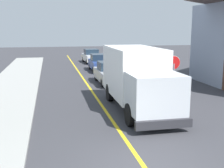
{
  "coord_description": "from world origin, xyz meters",
  "views": [
    {
      "loc": [
        -2.72,
        -7.75,
        4.21
      ],
      "look_at": [
        0.35,
        6.4,
        1.4
      ],
      "focal_mm": 46.21,
      "sensor_mm": 36.0,
      "label": 1
    }
  ],
  "objects_px": {
    "parked_car_near": "(109,73)",
    "parked_car_mid": "(100,63)",
    "parked_car_far": "(91,56)",
    "parked_van_across": "(156,73)",
    "stop_sign": "(174,69)",
    "box_truck": "(137,76)"
  },
  "relations": [
    {
      "from": "parked_car_near",
      "to": "parked_car_mid",
      "type": "distance_m",
      "value": 6.73
    },
    {
      "from": "parked_car_mid",
      "to": "parked_car_far",
      "type": "distance_m",
      "value": 7.06
    },
    {
      "from": "parked_car_mid",
      "to": "parked_van_across",
      "type": "relative_size",
      "value": 0.99
    },
    {
      "from": "parked_car_mid",
      "to": "parked_car_far",
      "type": "bearing_deg",
      "value": 88.49
    },
    {
      "from": "parked_van_across",
      "to": "stop_sign",
      "type": "xyz_separation_m",
      "value": [
        -0.91,
        -5.21,
        1.06
      ]
    },
    {
      "from": "parked_van_across",
      "to": "parked_car_mid",
      "type": "bearing_deg",
      "value": 111.68
    },
    {
      "from": "parked_van_across",
      "to": "stop_sign",
      "type": "distance_m",
      "value": 5.4
    },
    {
      "from": "parked_car_mid",
      "to": "parked_car_far",
      "type": "height_order",
      "value": "same"
    },
    {
      "from": "box_truck",
      "to": "stop_sign",
      "type": "relative_size",
      "value": 2.72
    },
    {
      "from": "parked_car_near",
      "to": "parked_car_far",
      "type": "xyz_separation_m",
      "value": [
        0.6,
        13.78,
        0.0
      ]
    },
    {
      "from": "box_truck",
      "to": "stop_sign",
      "type": "bearing_deg",
      "value": 25.44
    },
    {
      "from": "stop_sign",
      "to": "parked_van_across",
      "type": "bearing_deg",
      "value": 80.06
    },
    {
      "from": "box_truck",
      "to": "parked_van_across",
      "type": "xyz_separation_m",
      "value": [
        3.51,
        6.45,
        -0.97
      ]
    },
    {
      "from": "parked_car_mid",
      "to": "parked_car_far",
      "type": "relative_size",
      "value": 0.99
    },
    {
      "from": "parked_car_near",
      "to": "stop_sign",
      "type": "bearing_deg",
      "value": -67.56
    },
    {
      "from": "parked_car_mid",
      "to": "stop_sign",
      "type": "distance_m",
      "value": 13.1
    },
    {
      "from": "box_truck",
      "to": "parked_van_across",
      "type": "relative_size",
      "value": 1.61
    },
    {
      "from": "parked_car_near",
      "to": "parked_van_across",
      "type": "bearing_deg",
      "value": -15.33
    },
    {
      "from": "parked_car_near",
      "to": "parked_van_across",
      "type": "height_order",
      "value": "same"
    },
    {
      "from": "box_truck",
      "to": "stop_sign",
      "type": "distance_m",
      "value": 2.88
    },
    {
      "from": "parked_car_mid",
      "to": "stop_sign",
      "type": "xyz_separation_m",
      "value": [
        2.13,
        -12.88,
        1.06
      ]
    },
    {
      "from": "parked_car_far",
      "to": "parked_van_across",
      "type": "distance_m",
      "value": 15.0
    }
  ]
}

